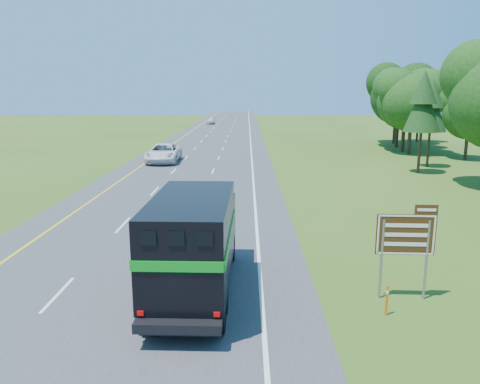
{
  "coord_description": "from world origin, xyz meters",
  "views": [
    {
      "loc": [
        4.96,
        -4.58,
        7.15
      ],
      "look_at": [
        4.59,
        20.64,
        1.78
      ],
      "focal_mm": 35.0,
      "sensor_mm": 36.0,
      "label": 1
    }
  ],
  "objects": [
    {
      "name": "far_car",
      "position": [
        -3.3,
        103.88,
        0.73
      ],
      "size": [
        1.77,
        4.11,
        1.38
      ],
      "primitive_type": "imported",
      "rotation": [
        0.0,
        0.0,
        -0.03
      ],
      "color": "silver",
      "rests_on": "road"
    },
    {
      "name": "delineator",
      "position": [
        9.54,
        9.65,
        0.56
      ],
      "size": [
        0.08,
        0.05,
        1.04
      ],
      "color": "#F9600D",
      "rests_on": "ground"
    },
    {
      "name": "lane_markings",
      "position": [
        0.0,
        50.0,
        0.04
      ],
      "size": [
        11.15,
        260.0,
        0.01
      ],
      "color": "yellow",
      "rests_on": "road"
    },
    {
      "name": "road",
      "position": [
        0.0,
        50.0,
        0.02
      ],
      "size": [
        15.0,
        260.0,
        0.04
      ],
      "primitive_type": "cube",
      "color": "#38383A",
      "rests_on": "ground"
    },
    {
      "name": "white_suv",
      "position": [
        -3.73,
        43.73,
        0.99
      ],
      "size": [
        3.27,
        6.88,
        1.9
      ],
      "primitive_type": "imported",
      "rotation": [
        0.0,
        0.0,
        0.02
      ],
      "color": "silver",
      "rests_on": "road"
    },
    {
      "name": "horse_truck",
      "position": [
        3.11,
        11.27,
        2.01
      ],
      "size": [
        2.78,
        8.37,
        3.68
      ],
      "rotation": [
        0.0,
        0.0,
        -0.02
      ],
      "color": "black",
      "rests_on": "road"
    },
    {
      "name": "exit_sign",
      "position": [
        10.48,
        10.94,
        2.23
      ],
      "size": [
        2.02,
        0.16,
        3.43
      ],
      "rotation": [
        0.0,
        0.0,
        -0.04
      ],
      "color": "gray",
      "rests_on": "ground"
    }
  ]
}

